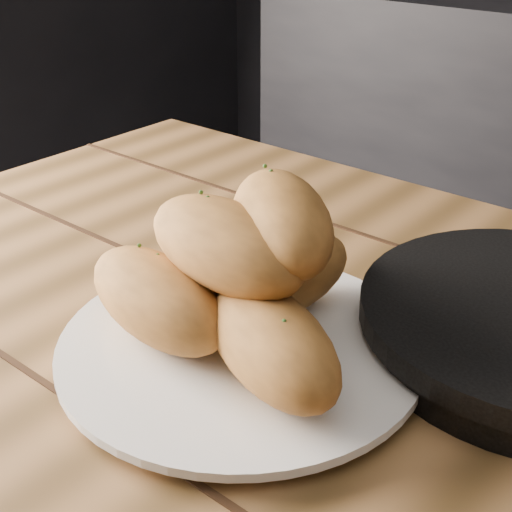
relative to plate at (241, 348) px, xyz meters
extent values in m
cube|color=brown|center=(0.18, -0.03, -0.03)|extent=(1.45, 0.96, 0.04)
cylinder|color=brown|center=(-0.47, 0.32, -0.40)|extent=(0.07, 0.07, 0.71)
cylinder|color=white|center=(0.00, 0.00, 0.00)|extent=(0.28, 0.28, 0.01)
cylinder|color=white|center=(0.00, 0.00, 0.00)|extent=(0.31, 0.31, 0.01)
ellipsoid|color=#B37231|center=(-0.06, -0.04, 0.04)|extent=(0.18, 0.10, 0.07)
ellipsoid|color=#B37231|center=(0.05, -0.03, 0.04)|extent=(0.18, 0.13, 0.07)
ellipsoid|color=#B37231|center=(-0.01, 0.06, 0.04)|extent=(0.10, 0.17, 0.07)
ellipsoid|color=#B37231|center=(-0.01, -0.01, 0.10)|extent=(0.17, 0.09, 0.07)
ellipsoid|color=#B37231|center=(0.02, 0.03, 0.11)|extent=(0.16, 0.15, 0.07)
camera|label=1|loc=(0.33, -0.38, 0.35)|focal=50.00mm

